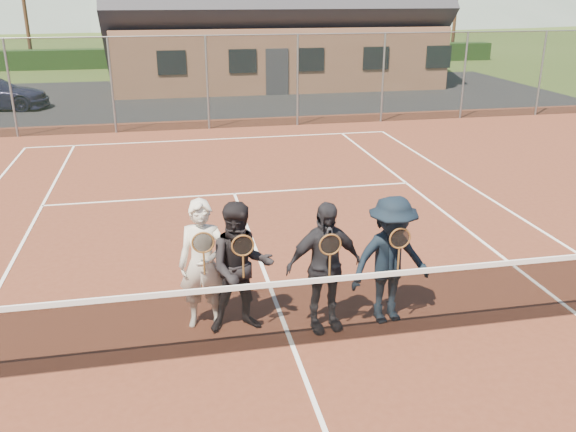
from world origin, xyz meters
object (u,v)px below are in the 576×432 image
at_px(player_d, 391,260).
at_px(player_a, 203,265).
at_px(tennis_net, 293,311).
at_px(player_b, 241,268).
at_px(player_c, 324,267).

bearing_deg(player_d, player_a, 171.81).
bearing_deg(tennis_net, player_d, 16.06).
relative_size(tennis_net, player_a, 6.49).
distance_m(tennis_net, player_b, 0.90).
distance_m(player_a, player_d, 2.51).
bearing_deg(tennis_net, player_a, 143.77).
height_order(player_b, player_c, same).
xyz_separation_m(player_b, player_c, (1.08, -0.19, 0.00)).
distance_m(player_a, player_c, 1.60).
xyz_separation_m(player_b, player_d, (2.01, -0.16, -0.00)).
xyz_separation_m(tennis_net, player_d, (1.43, 0.41, 0.38)).
bearing_deg(player_d, player_c, -178.60).
xyz_separation_m(player_a, player_b, (0.48, -0.19, -0.00)).
relative_size(tennis_net, player_d, 6.49).
bearing_deg(player_b, player_a, 157.92).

